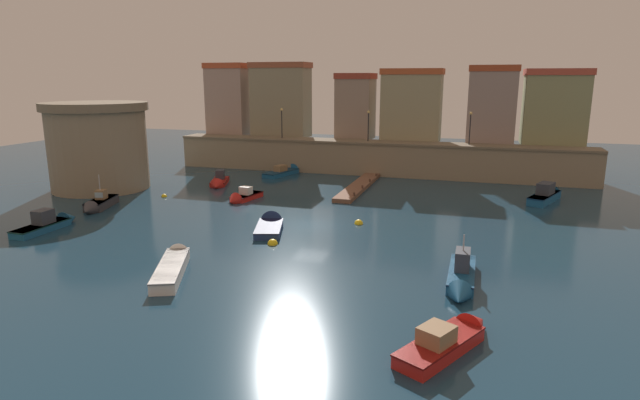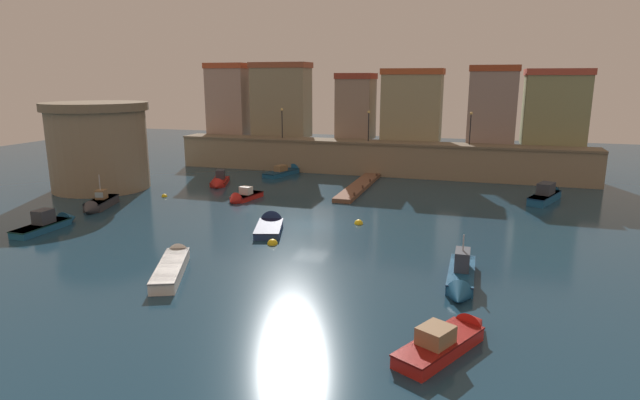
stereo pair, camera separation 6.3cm
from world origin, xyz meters
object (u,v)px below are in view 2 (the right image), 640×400
at_px(fortress_tower, 99,146).
at_px(quay_lamp_2, 471,123).
at_px(moored_boat_3, 270,224).
at_px(moored_boat_6, 98,204).
at_px(mooring_buoy_2, 164,197).
at_px(moored_boat_7, 242,197).
at_px(mooring_buoy_1, 272,244).
at_px(mooring_buoy_0, 359,224).
at_px(moored_boat_4, 219,182).
at_px(moored_boat_1, 461,278).
at_px(moored_boat_2, 450,338).
at_px(moored_boat_0, 287,171).
at_px(moored_boat_8, 173,263).
at_px(moored_boat_9, 547,194).
at_px(quay_lamp_1, 369,121).
at_px(moored_boat_5, 50,223).
at_px(quay_lamp_0, 282,118).

xyz_separation_m(fortress_tower, quay_lamp_2, (35.63, 16.56, 1.85)).
xyz_separation_m(moored_boat_3, moored_boat_6, (-16.52, 0.98, 0.17)).
relative_size(moored_boat_6, mooring_buoy_2, 10.13).
bearing_deg(moored_boat_7, mooring_buoy_1, 44.23).
height_order(mooring_buoy_1, mooring_buoy_2, mooring_buoy_1).
xyz_separation_m(fortress_tower, mooring_buoy_0, (28.27, -5.19, -4.43)).
distance_m(moored_boat_4, moored_boat_6, 13.40).
height_order(quay_lamp_2, mooring_buoy_2, quay_lamp_2).
height_order(moored_boat_1, moored_boat_2, moored_boat_1).
height_order(moored_boat_0, moored_boat_6, moored_boat_6).
relative_size(quay_lamp_2, moored_boat_6, 0.66).
relative_size(fortress_tower, moored_boat_0, 1.53).
bearing_deg(mooring_buoy_1, moored_boat_2, -40.53).
bearing_deg(mooring_buoy_1, moored_boat_8, -120.88).
distance_m(moored_boat_2, moored_boat_7, 29.87).
bearing_deg(mooring_buoy_1, quay_lamp_2, 67.53).
bearing_deg(moored_boat_4, moored_boat_0, 132.02).
xyz_separation_m(moored_boat_0, moored_boat_4, (-4.47, -8.46, 0.00)).
height_order(moored_boat_9, mooring_buoy_0, moored_boat_9).
relative_size(moored_boat_2, moored_boat_6, 1.09).
distance_m(quay_lamp_2, moored_boat_7, 26.70).
bearing_deg(moored_boat_6, mooring_buoy_2, 139.47).
height_order(quay_lamp_1, moored_boat_0, quay_lamp_1).
bearing_deg(mooring_buoy_1, moored_boat_6, 165.80).
bearing_deg(moored_boat_8, moored_boat_2, -129.10).
bearing_deg(quay_lamp_2, moored_boat_1, -88.55).
distance_m(moored_boat_5, moored_boat_8, 14.55).
bearing_deg(quay_lamp_0, moored_boat_9, -16.28).
xyz_separation_m(quay_lamp_0, moored_boat_1, (23.04, -32.23, -5.84)).
distance_m(fortress_tower, moored_boat_9, 44.00).
bearing_deg(moored_boat_8, moored_boat_1, -104.96).
relative_size(moored_boat_1, moored_boat_7, 1.45).
distance_m(moored_boat_0, moored_boat_4, 9.57).
height_order(moored_boat_5, moored_boat_8, moored_boat_5).
distance_m(quay_lamp_0, moored_boat_9, 31.47).
height_order(moored_boat_9, mooring_buoy_2, moored_boat_9).
bearing_deg(mooring_buoy_1, moored_boat_5, -175.31).
relative_size(moored_boat_1, moored_boat_4, 1.24).
xyz_separation_m(moored_boat_1, moored_boat_9, (6.66, 23.56, 0.10)).
height_order(moored_boat_0, mooring_buoy_2, moored_boat_0).
bearing_deg(moored_boat_7, quay_lamp_2, 141.35).
bearing_deg(moored_boat_5, mooring_buoy_0, -69.58).
relative_size(moored_boat_4, moored_boat_7, 1.17).
xyz_separation_m(quay_lamp_0, moored_boat_0, (1.70, -3.01, -5.95)).
bearing_deg(moored_boat_0, moored_boat_4, 167.20).
bearing_deg(moored_boat_9, mooring_buoy_2, 127.15).
height_order(moored_boat_5, moored_boat_7, moored_boat_5).
xyz_separation_m(moored_boat_6, mooring_buoy_2, (2.65, 5.92, -0.45)).
bearing_deg(mooring_buoy_0, fortress_tower, 169.60).
bearing_deg(mooring_buoy_2, mooring_buoy_1, -34.10).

